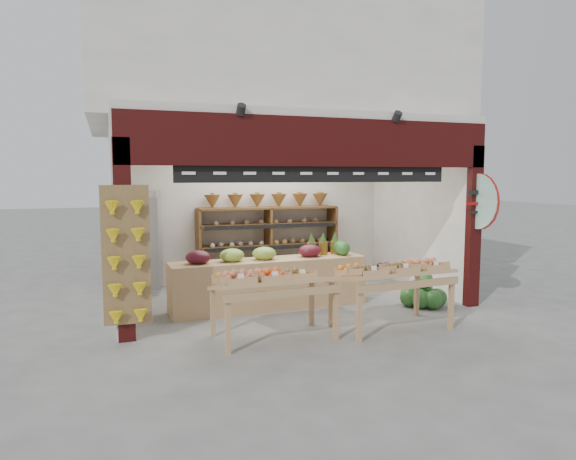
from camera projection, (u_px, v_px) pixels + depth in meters
The scene contains 11 objects.
ground at pixel (295, 305), 8.66m from camera, with size 60.00×60.00×0.00m, color slate.
shop_structure at pixel (266, 83), 9.76m from camera, with size 6.36×5.12×5.40m.
banana_board at pixel (126, 258), 6.54m from camera, with size 0.60×0.15×1.80m.
gift_sign at pixel (478, 202), 8.32m from camera, with size 0.04×0.93×0.92m.
back_shelving at pixel (268, 226), 10.43m from camera, with size 2.90×0.48×1.80m.
refrigerator at pixel (139, 242), 9.48m from camera, with size 0.74×0.74×1.90m, color #B8BABF.
cardboard_stack at pixel (206, 289), 8.85m from camera, with size 0.99×0.72×0.62m.
mid_counter at pixel (269, 281), 8.40m from camera, with size 3.26×0.75×1.03m.
display_table_left at pixel (265, 281), 6.78m from camera, with size 1.62×0.94×1.01m.
display_table_right at pixel (391, 272), 7.26m from camera, with size 1.66×0.98×1.03m.
watermelon_pile at pixel (423, 295), 8.55m from camera, with size 0.75×0.75×0.59m.
Camera 1 is at (-2.94, -7.96, 2.16)m, focal length 32.00 mm.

